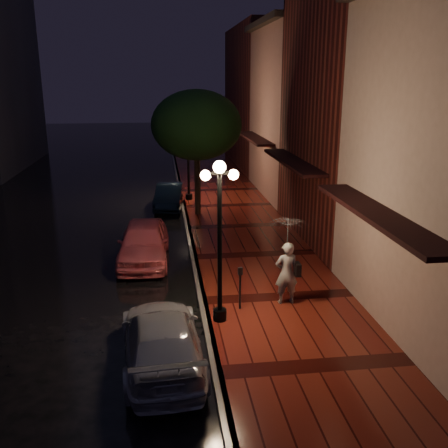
# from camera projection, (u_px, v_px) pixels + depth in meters

# --- Properties ---
(ground) EXTENTS (120.00, 120.00, 0.00)m
(ground) POSITION_uv_depth(u_px,v_px,m) (194.00, 261.00, 18.19)
(ground) COLOR black
(ground) RESTS_ON ground
(sidewalk) EXTENTS (4.50, 60.00, 0.15)m
(sidewalk) POSITION_uv_depth(u_px,v_px,m) (255.00, 256.00, 18.44)
(sidewalk) COLOR #4E120D
(sidewalk) RESTS_ON ground
(curb) EXTENTS (0.25, 60.00, 0.15)m
(curb) POSITION_uv_depth(u_px,v_px,m) (194.00, 259.00, 18.17)
(curb) COLOR #595451
(curb) RESTS_ON ground
(storefront_mid) EXTENTS (5.00, 8.00, 11.00)m
(storefront_mid) POSITION_uv_depth(u_px,v_px,m) (368.00, 102.00, 19.40)
(storefront_mid) COLOR #511914
(storefront_mid) RESTS_ON ground
(storefront_far) EXTENTS (5.00, 8.00, 9.00)m
(storefront_far) POSITION_uv_depth(u_px,v_px,m) (308.00, 114.00, 27.30)
(storefront_far) COLOR #8C5951
(storefront_far) RESTS_ON ground
(storefront_extra) EXTENTS (5.00, 12.00, 10.00)m
(storefront_extra) POSITION_uv_depth(u_px,v_px,m) (269.00, 98.00, 36.68)
(storefront_extra) COLOR #511914
(storefront_extra) RESTS_ON ground
(streetlamp_near) EXTENTS (0.96, 0.36, 4.31)m
(streetlamp_near) POSITION_uv_depth(u_px,v_px,m) (220.00, 233.00, 12.74)
(streetlamp_near) COLOR black
(streetlamp_near) RESTS_ON sidewalk
(streetlamp_far) EXTENTS (0.96, 0.36, 4.31)m
(streetlamp_far) POSITION_uv_depth(u_px,v_px,m) (188.00, 154.00, 26.07)
(streetlamp_far) COLOR black
(streetlamp_far) RESTS_ON sidewalk
(street_tree) EXTENTS (4.16, 4.16, 5.80)m
(street_tree) POSITION_uv_depth(u_px,v_px,m) (197.00, 127.00, 22.78)
(street_tree) COLOR black
(street_tree) RESTS_ON sidewalk
(pink_car) EXTENTS (1.89, 4.38, 1.47)m
(pink_car) POSITION_uv_depth(u_px,v_px,m) (144.00, 242.00, 17.93)
(pink_car) COLOR #E15C67
(pink_car) RESTS_ON ground
(navy_car) EXTENTS (1.73, 3.87, 1.23)m
(navy_car) POSITION_uv_depth(u_px,v_px,m) (170.00, 196.00, 25.45)
(navy_car) COLOR black
(navy_car) RESTS_ON ground
(silver_car) EXTENTS (2.06, 4.51, 1.28)m
(silver_car) POSITION_uv_depth(u_px,v_px,m) (162.00, 339.00, 11.44)
(silver_car) COLOR #9F9EA6
(silver_car) RESTS_ON ground
(woman_with_umbrella) EXTENTS (1.06, 1.08, 2.56)m
(woman_with_umbrella) POSITION_uv_depth(u_px,v_px,m) (287.00, 247.00, 13.99)
(woman_with_umbrella) COLOR white
(woman_with_umbrella) RESTS_ON sidewalk
(parking_meter) EXTENTS (0.13, 0.11, 1.24)m
(parking_meter) POSITION_uv_depth(u_px,v_px,m) (240.00, 284.00, 13.87)
(parking_meter) COLOR black
(parking_meter) RESTS_ON sidewalk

